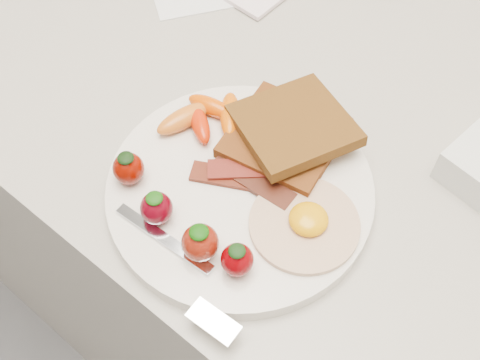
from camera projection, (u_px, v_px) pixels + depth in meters
The scene contains 9 objects.
counter at pixel (300, 279), 1.05m from camera, with size 2.00×0.60×0.90m, color gray.
plate at pixel (240, 190), 0.61m from camera, with size 0.27×0.27×0.02m, color silver.
toast_lower at pixel (284, 137), 0.63m from camera, with size 0.11×0.11×0.01m, color #431D0D.
toast_upper at pixel (294, 125), 0.62m from camera, with size 0.11×0.11×0.01m, color black.
fried_egg at pixel (305, 223), 0.57m from camera, with size 0.13×0.13×0.02m.
bacon_strips at pixel (247, 176), 0.60m from camera, with size 0.11×0.09×0.01m.
baby_carrots at pixel (206, 116), 0.64m from camera, with size 0.08×0.10×0.02m.
strawberries at pixel (179, 219), 0.56m from camera, with size 0.18×0.05×0.04m.
fork at pixel (186, 274), 0.55m from camera, with size 0.17×0.05×0.00m.
Camera 1 is at (0.20, 1.29, 1.42)m, focal length 45.00 mm.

